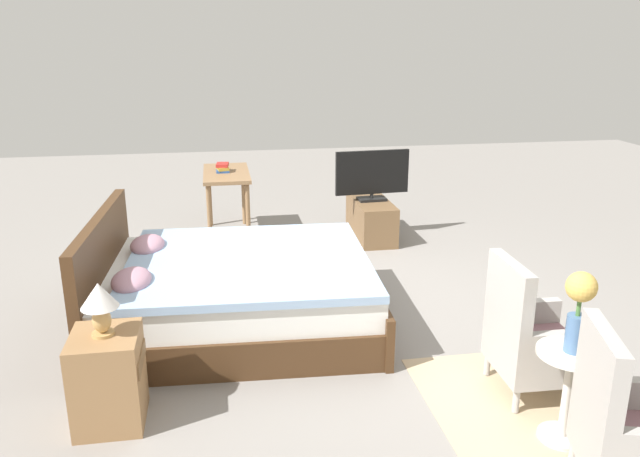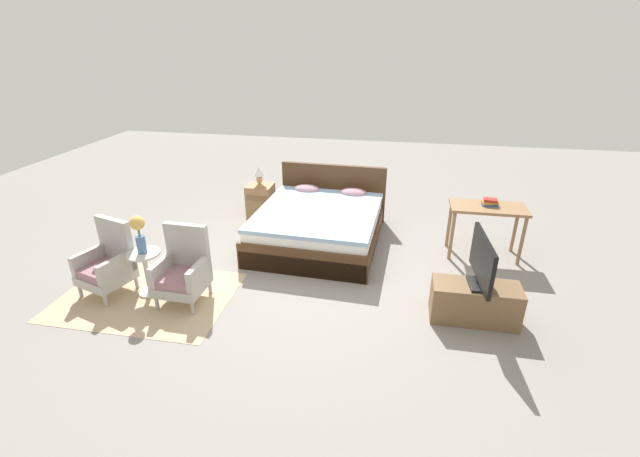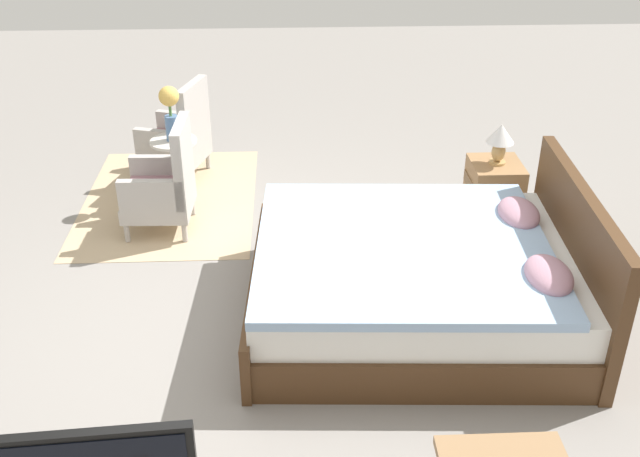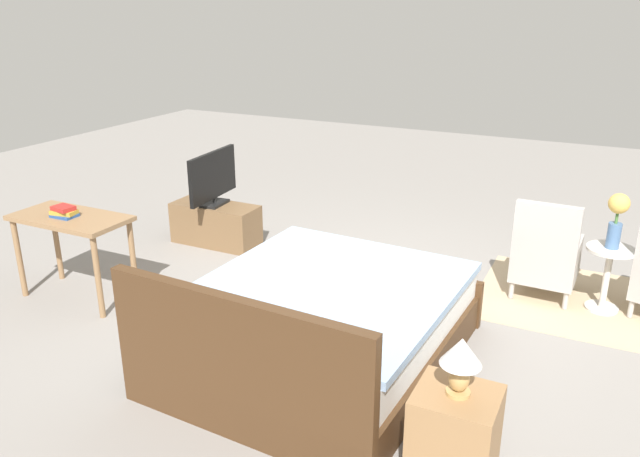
{
  "view_description": "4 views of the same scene",
  "coord_description": "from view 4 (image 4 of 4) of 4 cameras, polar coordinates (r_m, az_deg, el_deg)",
  "views": [
    {
      "loc": [
        -4.83,
        1.06,
        2.28
      ],
      "look_at": [
        0.04,
        0.23,
        0.74
      ],
      "focal_mm": 35.0,
      "sensor_mm": 36.0,
      "label": 1
    },
    {
      "loc": [
        0.98,
        -4.99,
        3.0
      ],
      "look_at": [
        0.07,
        -0.1,
        0.71
      ],
      "focal_mm": 24.0,
      "sensor_mm": 36.0,
      "label": 2
    },
    {
      "loc": [
        4.04,
        0.11,
        3.03
      ],
      "look_at": [
        0.09,
        0.29,
        0.83
      ],
      "focal_mm": 42.0,
      "sensor_mm": 36.0,
      "label": 3
    },
    {
      "loc": [
        -1.92,
        4.57,
        2.52
      ],
      "look_at": [
        0.38,
        -0.08,
        0.63
      ],
      "focal_mm": 35.0,
      "sensor_mm": 36.0,
      "label": 4
    }
  ],
  "objects": [
    {
      "name": "tv_stand",
      "position": [
        6.94,
        -9.5,
        0.4
      ],
      "size": [
        0.96,
        0.4,
        0.45
      ],
      "color": "brown",
      "rests_on": "ground_plane"
    },
    {
      "name": "book_stack",
      "position": [
        5.8,
        -22.38,
        1.43
      ],
      "size": [
        0.23,
        0.15,
        0.1
      ],
      "color": "#284C8E",
      "rests_on": "vanity_desk"
    },
    {
      "name": "table_lamp",
      "position": [
        3.34,
        12.77,
        -11.49
      ],
      "size": [
        0.22,
        0.22,
        0.33
      ],
      "color": "tan",
      "rests_on": "nightstand"
    },
    {
      "name": "side_table",
      "position": [
        5.86,
        24.8,
        -3.56
      ],
      "size": [
        0.4,
        0.4,
        0.57
      ],
      "color": "beige",
      "rests_on": "ground_plane"
    },
    {
      "name": "ground_plane",
      "position": [
        5.56,
        3.17,
        -6.98
      ],
      "size": [
        16.0,
        16.0,
        0.0
      ],
      "primitive_type": "plane",
      "color": "gray"
    },
    {
      "name": "nightstand",
      "position": [
        3.63,
        12.13,
        -18.34
      ],
      "size": [
        0.44,
        0.41,
        0.59
      ],
      "color": "#997047",
      "rests_on": "ground_plane"
    },
    {
      "name": "armchair_by_window_right",
      "position": [
        5.89,
        19.91,
        -2.5
      ],
      "size": [
        0.56,
        0.56,
        0.92
      ],
      "color": "#ADA8A3",
      "rests_on": "floor_rug"
    },
    {
      "name": "bed",
      "position": [
        4.59,
        -0.17,
        -8.92
      ],
      "size": [
        1.92,
        2.24,
        0.96
      ],
      "color": "#472D19",
      "rests_on": "ground_plane"
    },
    {
      "name": "floor_rug",
      "position": [
        6.08,
        24.36,
        -6.36
      ],
      "size": [
        2.1,
        1.5,
        0.01
      ],
      "color": "tan",
      "rests_on": "ground_plane"
    },
    {
      "name": "vanity_desk",
      "position": [
        5.86,
        -21.76,
        -0.01
      ],
      "size": [
        1.04,
        0.52,
        0.77
      ],
      "color": "#8E6B47",
      "rests_on": "ground_plane"
    },
    {
      "name": "tv_flatscreen",
      "position": [
        6.78,
        -9.77,
        4.61
      ],
      "size": [
        0.22,
        0.87,
        0.58
      ],
      "color": "black",
      "rests_on": "tv_stand"
    },
    {
      "name": "flower_vase",
      "position": [
        5.69,
        25.53,
        1.12
      ],
      "size": [
        0.17,
        0.17,
        0.48
      ],
      "color": "#4C709E",
      "rests_on": "side_table"
    }
  ]
}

